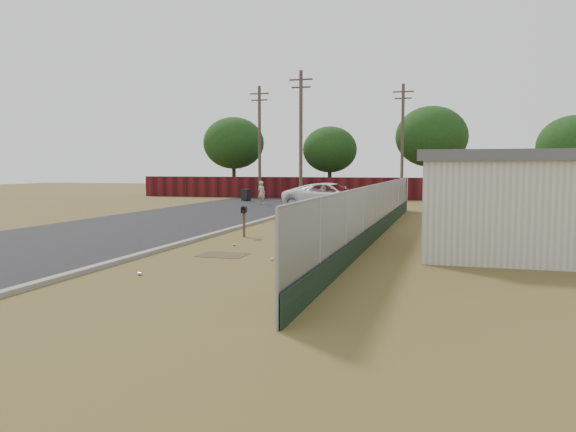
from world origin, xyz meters
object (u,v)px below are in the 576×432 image
(trash_bin, at_px, (246,195))
(pedestrian, at_px, (261,193))
(pickup_truck, at_px, (332,197))
(fire_hydrant, at_px, (296,275))
(mailbox, at_px, (244,212))

(trash_bin, bearing_deg, pedestrian, -55.34)
(pedestrian, bearing_deg, pickup_truck, 169.66)
(fire_hydrant, xyz_separation_m, trash_bin, (-12.26, 29.75, 0.07))
(trash_bin, bearing_deg, pickup_truck, -40.67)
(pickup_truck, distance_m, trash_bin, 10.91)
(mailbox, relative_size, pedestrian, 0.71)
(fire_hydrant, relative_size, pedestrian, 0.51)
(pickup_truck, bearing_deg, trash_bin, 60.52)
(pedestrian, bearing_deg, mailbox, 127.56)
(mailbox, distance_m, pedestrian, 18.19)
(mailbox, bearing_deg, fire_hydrant, -62.91)
(pedestrian, height_order, trash_bin, pedestrian)
(mailbox, height_order, pickup_truck, pickup_truck)
(pedestrian, bearing_deg, trash_bin, -34.69)
(trash_bin, bearing_deg, mailbox, -69.64)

